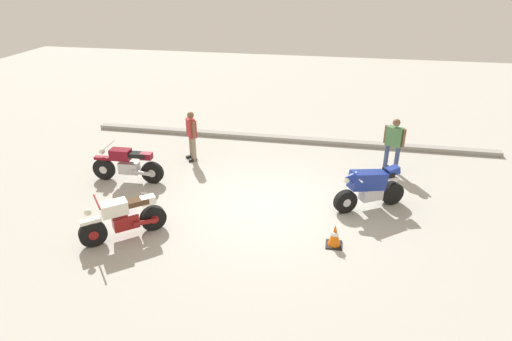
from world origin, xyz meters
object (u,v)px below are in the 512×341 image
motorcycle_cream_vintage (124,218)px  motorcycle_maroon_cruiser (127,164)px  traffic_cone (335,235)px  person_in_green_shirt (394,142)px  person_in_red_shirt (192,133)px  motorcycle_blue_sportbike (370,187)px

motorcycle_cream_vintage → motorcycle_maroon_cruiser: motorcycle_maroon_cruiser is taller
traffic_cone → motorcycle_maroon_cruiser: bearing=160.5°
person_in_green_shirt → person_in_red_shirt: bearing=119.5°
motorcycle_blue_sportbike → person_in_green_shirt: 2.50m
motorcycle_cream_vintage → motorcycle_blue_sportbike: motorcycle_blue_sportbike is taller
person_in_red_shirt → motorcycle_blue_sportbike: bearing=124.4°
motorcycle_blue_sportbike → traffic_cone: bearing=36.3°
person_in_red_shirt → traffic_cone: person_in_red_shirt is taller
motorcycle_cream_vintage → person_in_red_shirt: (0.14, 4.44, 0.39)m
motorcycle_cream_vintage → person_in_red_shirt: 4.46m
motorcycle_maroon_cruiser → person_in_green_shirt: bearing=-165.9°
motorcycle_blue_sportbike → traffic_cone: 2.02m
motorcycle_maroon_cruiser → traffic_cone: (5.85, -2.07, -0.26)m
motorcycle_blue_sportbike → person_in_green_shirt: bearing=-137.8°
motorcycle_cream_vintage → motorcycle_maroon_cruiser: bearing=-105.8°
person_in_green_shirt → person_in_red_shirt: (-6.07, -0.32, -0.04)m
motorcycle_cream_vintage → person_in_green_shirt: size_ratio=0.98×
person_in_green_shirt → person_in_red_shirt: 6.08m
person_in_red_shirt → motorcycle_cream_vintage: bearing=53.7°
traffic_cone → motorcycle_blue_sportbike: bearing=66.6°
person_in_green_shirt → motorcycle_blue_sportbike: bearing=-171.0°
person_in_red_shirt → traffic_cone: (4.54, -3.88, -0.62)m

